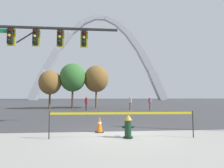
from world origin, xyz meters
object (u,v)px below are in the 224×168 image
monument_arch (100,61)px  fire_hydrant (128,126)px  pedestrian_standing_center (86,103)px  pedestrian_walking_right (130,103)px  traffic_cone_by_hydrant (99,124)px  traffic_signal_gantry (28,48)px  pedestrian_walking_left (150,103)px

monument_arch → fire_hydrant: bearing=-89.9°
monument_arch → pedestrian_standing_center: (-2.24, -57.42, -16.56)m
fire_hydrant → pedestrian_walking_right: pedestrian_walking_right is taller
fire_hydrant → traffic_cone_by_hydrant: 1.59m
pedestrian_standing_center → pedestrian_walking_right: 5.30m
fire_hydrant → pedestrian_walking_right: 14.49m
traffic_signal_gantry → monument_arch: (5.05, 67.07, 12.98)m
traffic_signal_gantry → monument_arch: monument_arch is taller
fire_hydrant → monument_arch: (-0.16, 70.60, 16.91)m
traffic_cone_by_hydrant → traffic_signal_gantry: bearing=150.3°
traffic_signal_gantry → pedestrian_walking_right: traffic_signal_gantry is taller
pedestrian_walking_left → pedestrian_standing_center: bearing=179.7°
traffic_cone_by_hydrant → pedestrian_standing_center: bearing=96.3°
fire_hydrant → traffic_cone_by_hydrant: size_ratio=1.36×
pedestrian_walking_left → pedestrian_walking_right: size_ratio=1.00×
traffic_signal_gantry → pedestrian_standing_center: traffic_signal_gantry is taller
traffic_signal_gantry → pedestrian_walking_right: 13.82m
traffic_cone_by_hydrant → pedestrian_standing_center: size_ratio=0.46×
monument_arch → pedestrian_standing_center: size_ratio=38.46×
traffic_cone_by_hydrant → traffic_signal_gantry: size_ratio=0.09×
pedestrian_standing_center → pedestrian_walking_right: size_ratio=1.00×
traffic_signal_gantry → pedestrian_standing_center: bearing=73.8°
monument_arch → pedestrian_walking_left: size_ratio=38.46×
traffic_cone_by_hydrant → pedestrian_walking_right: bearing=73.5°
fire_hydrant → traffic_cone_by_hydrant: bearing=132.6°
monument_arch → pedestrian_standing_center: monument_arch is taller
monument_arch → pedestrian_walking_left: (5.08, -57.47, -16.56)m
traffic_cone_by_hydrant → pedestrian_standing_center: 12.09m
traffic_signal_gantry → pedestrian_walking_right: size_ratio=4.92×
traffic_signal_gantry → pedestrian_standing_center: 10.67m
pedestrian_walking_left → pedestrian_walking_right: (-2.13, 1.08, 0.00)m
fire_hydrant → traffic_signal_gantry: 7.43m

